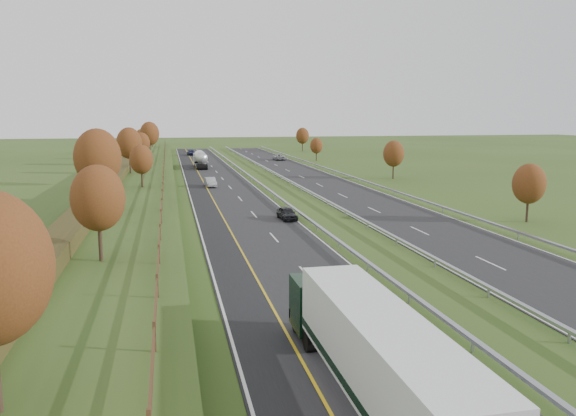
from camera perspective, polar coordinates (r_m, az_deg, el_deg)
name	(u,v)px	position (r m, az deg, el deg)	size (l,w,h in m)	color
ground	(279,190)	(82.40, -0.93, 1.87)	(400.00, 400.00, 0.00)	#324C1B
near_carriageway	(221,187)	(86.18, -6.81, 2.15)	(10.50, 200.00, 0.04)	black
far_carriageway	(325,184)	(89.19, 3.81, 2.44)	(10.50, 200.00, 0.04)	black
hard_shoulder	(196,187)	(85.93, -9.30, 2.07)	(3.00, 200.00, 0.04)	black
lane_markings	(263,186)	(86.87, -2.59, 2.29)	(26.75, 200.00, 0.01)	silver
embankment_left	(133,183)	(85.87, -15.50, 2.51)	(12.00, 200.00, 2.00)	#324C1B
hedge_left	(118,172)	(85.86, -16.88, 3.48)	(2.20, 180.00, 1.10)	#323315
fence_left	(163,171)	(85.13, -12.53, 3.74)	(0.12, 189.06, 1.20)	#422B19
median_barrier_near	(258,182)	(86.81, -3.06, 2.65)	(0.32, 200.00, 0.71)	#979AA0
median_barrier_far	(290,181)	(87.74, 0.23, 2.74)	(0.32, 200.00, 0.71)	#979AA0
outer_barrier_far	(360,179)	(90.87, 7.34, 2.89)	(0.32, 200.00, 0.71)	#979AA0
trees_left	(132,147)	(82.05, -15.55, 5.96)	(6.64, 164.30, 7.66)	#2D2116
trees_far	(348,146)	(120.55, 6.14, 6.24)	(8.45, 118.60, 7.12)	#2D2116
box_lorry	(371,352)	(21.26, 8.44, -14.26)	(2.58, 16.28, 4.06)	black
road_tanker	(200,159)	(118.26, -8.89, 4.96)	(2.40, 11.22, 3.46)	silver
car_dark_near	(287,213)	(58.60, -0.10, -0.54)	(1.55, 3.85, 1.31)	black
car_silver_mid	(210,182)	(86.35, -7.90, 2.62)	(1.48, 4.24, 1.40)	#9D9DA1
car_small_far	(191,153)	(155.28, -9.81, 5.57)	(2.00, 4.93, 1.43)	#111636
car_oncoming	(279,157)	(136.66, -0.94, 5.22)	(2.54, 5.51, 1.53)	#A9A9AE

